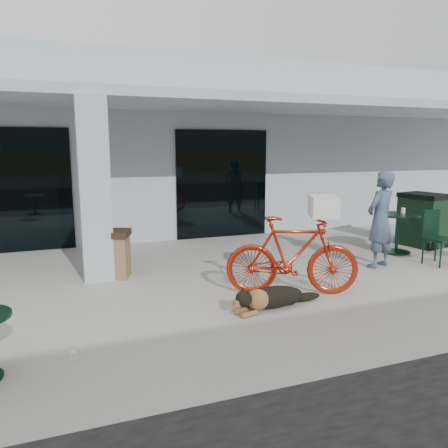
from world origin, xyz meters
name	(u,v)px	position (x,y,z in m)	size (l,w,h in m)	color
ground	(225,313)	(0.00, 0.00, 0.00)	(80.00, 80.00, 0.00)	#A19E97
building	(129,148)	(0.00, 8.50, 2.25)	(22.00, 7.00, 4.50)	#9EADB3
storefront_glass_left	(3,191)	(-3.20, 4.98, 1.35)	(2.80, 0.06, 2.70)	black
storefront_glass_right	(222,184)	(1.80, 4.98, 1.35)	(2.40, 0.06, 2.70)	black
column	(95,190)	(-1.50, 2.30, 1.56)	(0.50, 0.50, 3.12)	#9EADB3
overhang	(162,100)	(0.00, 3.60, 3.21)	(22.00, 2.80, 0.18)	#9EADB3
bicycle	(292,256)	(1.27, 0.40, 0.62)	(0.58, 2.06, 1.24)	#AB230D
laundry_basket	(323,206)	(1.69, 0.23, 1.39)	(0.53, 0.39, 0.32)	white
dog	(273,296)	(0.72, -0.05, 0.18)	(1.10, 0.37, 0.37)	black
cup_near_dog	(73,356)	(-2.01, -0.69, 0.05)	(0.08, 0.08, 0.10)	white
cafe_table_far	(397,233)	(4.76, 2.00, 0.43)	(0.91, 0.91, 0.86)	black
cafe_chair_far_a	(439,238)	(4.82, 0.93, 0.53)	(0.48, 0.52, 1.06)	black
person	(380,220)	(3.61, 1.22, 0.92)	(0.67, 0.44, 1.85)	#3D4D67
cup_on_table	(403,211)	(4.93, 2.06, 0.92)	(0.09, 0.09, 0.12)	white
trash_receptacle	(116,254)	(-1.20, 2.28, 0.42)	(0.50, 0.50, 0.85)	brown
wheeled_bin	(423,220)	(5.80, 2.35, 0.61)	(0.76, 0.96, 1.23)	black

